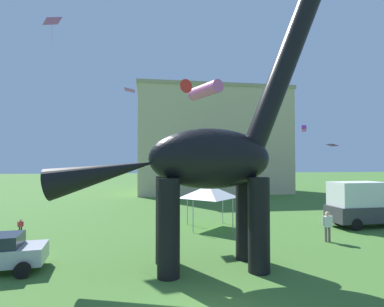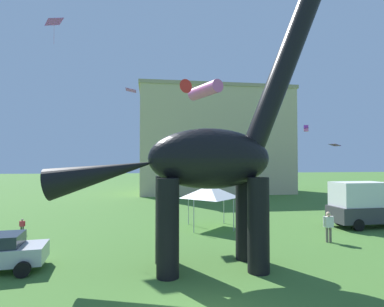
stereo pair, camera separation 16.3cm
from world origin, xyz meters
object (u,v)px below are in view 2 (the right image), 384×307
at_px(dinosaur_sculpture, 208,159).
at_px(kite_far_left, 131,90).
at_px(person_photographer, 329,224).
at_px(kite_drifting, 200,90).
at_px(kite_high_left, 54,22).
at_px(kite_near_low, 306,128).
at_px(parked_box_truck, 368,204).
at_px(person_watching_child, 22,225).
at_px(kite_far_right, 335,145).
at_px(festival_canopy_tent, 210,191).

bearing_deg(dinosaur_sculpture, kite_far_left, 89.22).
xyz_separation_m(person_photographer, kite_drifting, (-7.81, -1.63, 7.15)).
bearing_deg(kite_high_left, kite_far_left, -21.27).
relative_size(kite_near_low, kite_high_left, 0.32).
distance_m(kite_drifting, kite_high_left, 16.41).
bearing_deg(parked_box_truck, person_watching_child, 174.78).
height_order(person_photographer, kite_far_right, kite_far_right).
distance_m(kite_drifting, kite_far_right, 26.79).
bearing_deg(kite_far_right, festival_canopy_tent, -145.51).
xyz_separation_m(festival_canopy_tent, kite_near_low, (11.80, 8.13, 5.57)).
distance_m(parked_box_truck, kite_near_low, 11.51).
height_order(festival_canopy_tent, kite_far_right, kite_far_right).
distance_m(person_photographer, kite_near_low, 15.81).
bearing_deg(kite_drifting, festival_canopy_tent, 74.46).
relative_size(parked_box_truck, person_photographer, 3.24).
height_order(person_photographer, kite_drifting, kite_drifting).
height_order(parked_box_truck, kite_near_low, kite_near_low).
xyz_separation_m(person_photographer, kite_near_low, (5.77, 12.92, 7.05)).
height_order(kite_far_left, kite_drifting, kite_far_left).
bearing_deg(kite_far_left, person_watching_child, -164.69).
bearing_deg(person_watching_child, kite_far_left, -26.58).
bearing_deg(kite_high_left, kite_far_right, 15.15).
bearing_deg(person_watching_child, kite_drifting, -72.62).
distance_m(person_watching_child, kite_far_left, 11.68).
bearing_deg(kite_drifting, person_photographer, 11.81).
xyz_separation_m(parked_box_truck, kite_far_right, (6.32, 13.44, 5.00)).
bearing_deg(kite_far_right, parked_box_truck, -115.19).
bearing_deg(kite_near_low, kite_high_left, -170.33).
bearing_deg(kite_drifting, dinosaur_sculpture, -86.13).
bearing_deg(parked_box_truck, kite_drifting, -161.04).
bearing_deg(dinosaur_sculpture, kite_far_right, 23.09).
distance_m(parked_box_truck, kite_high_left, 27.61).
distance_m(person_photographer, festival_canopy_tent, 7.84).
bearing_deg(person_watching_child, kite_high_left, 41.00).
relative_size(dinosaur_sculpture, festival_canopy_tent, 4.20).
relative_size(festival_canopy_tent, kite_drifting, 1.35).
bearing_deg(parked_box_truck, kite_far_left, 167.44).
distance_m(person_photographer, kite_drifting, 10.71).
distance_m(parked_box_truck, kite_far_right, 15.67).
bearing_deg(person_watching_child, festival_canopy_tent, -41.22).
bearing_deg(kite_near_low, festival_canopy_tent, -145.43).
bearing_deg(kite_far_left, festival_canopy_tent, -16.77).
bearing_deg(kite_drifting, parked_box_truck, 21.18).
bearing_deg(festival_canopy_tent, kite_far_right, 34.49).
relative_size(parked_box_truck, festival_canopy_tent, 1.80).
bearing_deg(festival_canopy_tent, dinosaur_sculpture, -101.97).
height_order(parked_box_truck, festival_canopy_tent, parked_box_truck).
bearing_deg(festival_canopy_tent, parked_box_truck, -7.00).
height_order(person_watching_child, kite_near_low, kite_near_low).
xyz_separation_m(kite_far_left, kite_drifting, (3.84, -8.12, -1.75)).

